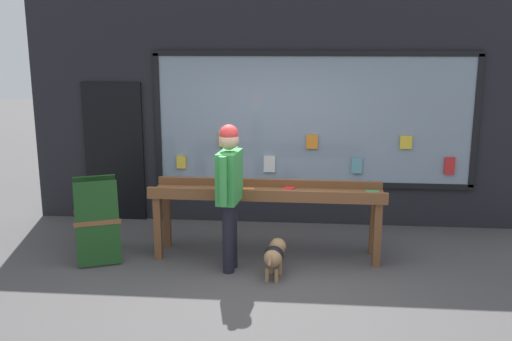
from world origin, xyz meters
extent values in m
plane|color=#474444|center=(0.00, 0.00, 0.00)|extent=(40.00, 40.00, 0.00)
cube|color=black|center=(0.00, 2.40, 1.72)|extent=(7.30, 0.20, 3.45)
cube|color=gray|center=(0.57, 2.27, 1.57)|extent=(4.57, 0.03, 1.89)
cube|color=black|center=(0.57, 2.27, 2.52)|extent=(4.65, 0.06, 0.08)
cube|color=black|center=(0.57, 2.27, 0.63)|extent=(4.65, 0.06, 0.08)
cube|color=black|center=(-1.72, 2.27, 1.57)|extent=(0.08, 0.06, 1.89)
cube|color=black|center=(2.85, 2.27, 1.57)|extent=(0.08, 0.06, 1.89)
cube|color=yellow|center=(-1.38, 2.23, 0.92)|extent=(0.14, 0.03, 0.19)
cube|color=yellow|center=(-0.74, 2.23, 1.28)|extent=(0.13, 0.03, 0.24)
cube|color=silver|center=(-0.06, 2.23, 0.92)|extent=(0.17, 0.03, 0.24)
cube|color=orange|center=(0.56, 2.23, 1.26)|extent=(0.17, 0.03, 0.21)
cube|color=#5999A5|center=(1.21, 2.23, 0.92)|extent=(0.16, 0.03, 0.23)
cube|color=yellow|center=(1.90, 2.23, 1.28)|extent=(0.17, 0.03, 0.19)
cube|color=red|center=(2.53, 2.23, 0.94)|extent=(0.14, 0.03, 0.25)
cube|color=black|center=(-2.42, 2.27, 1.05)|extent=(0.90, 0.04, 2.10)
cube|color=brown|center=(-1.36, 0.69, 0.40)|extent=(0.09, 0.09, 0.80)
cube|color=brown|center=(1.35, 0.67, 0.40)|extent=(0.09, 0.09, 0.80)
cube|color=brown|center=(-1.35, 1.14, 0.40)|extent=(0.09, 0.09, 0.80)
cube|color=brown|center=(1.36, 1.12, 0.40)|extent=(0.09, 0.09, 0.80)
cube|color=brown|center=(0.00, 0.90, 0.82)|extent=(2.91, 0.63, 0.04)
cube|color=brown|center=(0.00, 0.63, 0.88)|extent=(2.91, 0.08, 0.12)
cube|color=brown|center=(0.00, 1.18, 0.88)|extent=(2.91, 0.08, 0.12)
cube|color=#338C4C|center=(-1.34, 0.81, 0.86)|extent=(0.17, 0.23, 0.03)
cube|color=#2659B2|center=(-0.81, 0.74, 0.85)|extent=(0.17, 0.24, 0.02)
cube|color=orange|center=(-0.23, 0.88, 0.86)|extent=(0.15, 0.20, 0.03)
cube|color=red|center=(0.26, 1.05, 0.85)|extent=(0.18, 0.25, 0.02)
cube|color=#338C4C|center=(0.79, 0.75, 0.86)|extent=(0.15, 0.23, 0.03)
cube|color=#338C4C|center=(1.30, 0.90, 0.86)|extent=(0.16, 0.21, 0.03)
cylinder|color=black|center=(-0.42, 0.34, 0.42)|extent=(0.14, 0.14, 0.85)
cylinder|color=black|center=(-0.40, 0.50, 0.42)|extent=(0.14, 0.14, 0.85)
cube|color=#338C3F|center=(-0.41, 0.42, 1.15)|extent=(0.27, 0.50, 0.60)
cylinder|color=#338C3F|center=(-0.44, 0.12, 1.16)|extent=(0.09, 0.09, 0.57)
cylinder|color=#338C3F|center=(-0.38, 0.72, 1.16)|extent=(0.09, 0.09, 0.57)
sphere|color=tan|center=(-0.41, 0.42, 1.58)|extent=(0.23, 0.23, 0.23)
sphere|color=red|center=(-0.41, 0.42, 1.65)|extent=(0.22, 0.22, 0.22)
ellipsoid|color=#99724C|center=(0.13, 0.21, 0.27)|extent=(0.27, 0.39, 0.22)
ellipsoid|color=black|center=(0.13, 0.21, 0.28)|extent=(0.26, 0.25, 0.23)
sphere|color=#99724C|center=(0.16, 0.43, 0.31)|extent=(0.20, 0.20, 0.20)
cylinder|color=#99724C|center=(0.10, 0.00, 0.30)|extent=(0.04, 0.10, 0.12)
cylinder|color=#99724C|center=(0.20, 0.31, 0.08)|extent=(0.04, 0.04, 0.16)
cylinder|color=#99724C|center=(0.09, 0.32, 0.08)|extent=(0.04, 0.04, 0.16)
cylinder|color=#99724C|center=(0.17, 0.09, 0.08)|extent=(0.04, 0.04, 0.16)
cylinder|color=#99724C|center=(0.06, 0.11, 0.08)|extent=(0.04, 0.04, 0.16)
cube|color=#193F19|center=(-2.05, 0.48, 0.52)|extent=(0.60, 0.47, 1.00)
cube|color=brown|center=(-2.05, 0.48, 0.52)|extent=(0.54, 0.27, 0.07)
cube|color=#193F19|center=(-2.26, 0.99, 0.52)|extent=(0.60, 0.47, 1.00)
cube|color=brown|center=(-2.26, 0.99, 0.52)|extent=(0.54, 0.27, 0.07)
camera|label=1|loc=(0.48, -5.97, 2.69)|focal=40.00mm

